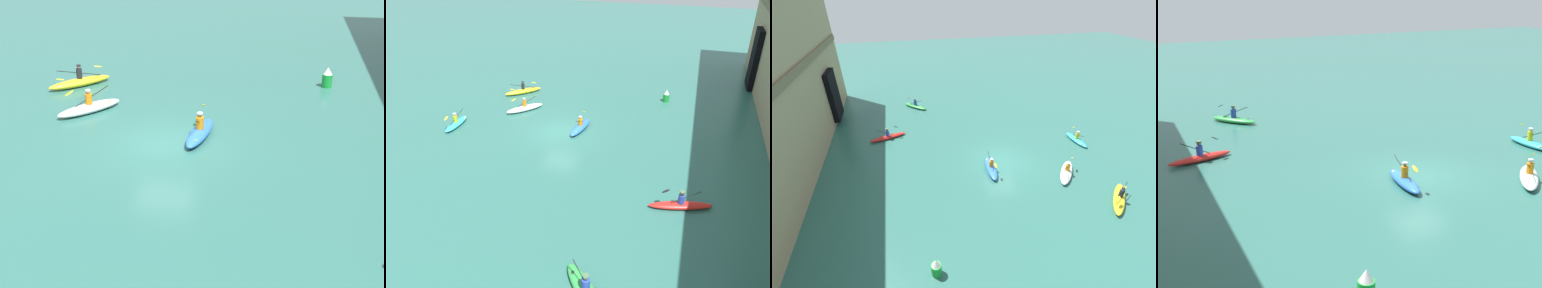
# 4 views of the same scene
# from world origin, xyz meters

# --- Properties ---
(ground_plane) EXTENTS (120.00, 120.00, 0.00)m
(ground_plane) POSITION_xyz_m (0.00, 0.00, 0.00)
(ground_plane) COLOR #2D665B
(kayak_white) EXTENTS (2.99, 2.67, 1.18)m
(kayak_white) POSITION_xyz_m (-2.76, -4.06, 0.23)
(kayak_white) COLOR white
(kayak_white) RESTS_ON ground
(kayak_yellow) EXTENTS (2.94, 2.87, 1.14)m
(kayak_yellow) POSITION_xyz_m (-6.19, -5.76, 0.25)
(kayak_yellow) COLOR yellow
(kayak_yellow) RESTS_ON ground
(kayak_red) EXTENTS (1.58, 3.42, 1.18)m
(kayak_red) POSITION_xyz_m (6.30, 9.05, 0.22)
(kayak_red) COLOR red
(kayak_red) RESTS_ON ground
(kayak_blue) EXTENTS (3.10, 1.13, 1.19)m
(kayak_blue) POSITION_xyz_m (-0.81, 1.32, 0.24)
(kayak_blue) COLOR blue
(kayak_blue) RESTS_ON ground
(kayak_cyan) EXTENTS (2.86, 0.87, 1.12)m
(kayak_cyan) POSITION_xyz_m (1.37, -7.84, 0.21)
(kayak_cyan) COLOR #33B2C6
(kayak_cyan) RESTS_ON ground
(marker_buoy) EXTENTS (0.52, 0.52, 1.05)m
(marker_buoy) POSITION_xyz_m (-8.16, 6.83, 0.49)
(marker_buoy) COLOR green
(marker_buoy) RESTS_ON ground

